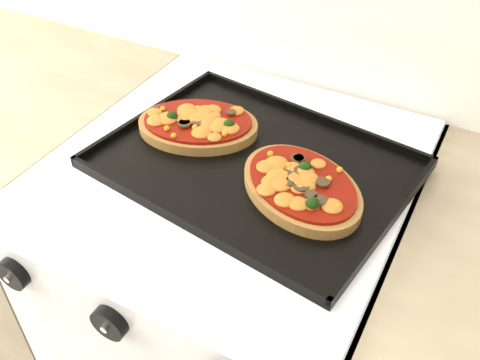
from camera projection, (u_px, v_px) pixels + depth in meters
The scene contains 7 objects.
stove at pixel (236, 319), 1.20m from camera, with size 0.60×0.60×0.91m, color silver.
control_panel at pixel (126, 316), 0.74m from camera, with size 0.60×0.02×0.09m, color silver.
knob_left at pixel (13, 274), 0.79m from camera, with size 0.05×0.05×0.02m, color black.
knob_center at pixel (110, 323), 0.73m from camera, with size 0.05×0.05×0.02m, color black.
baking_tray at pixel (254, 162), 0.89m from camera, with size 0.49×0.36×0.02m, color black.
pizza_left at pixel (198, 123), 0.95m from camera, with size 0.21×0.15×0.03m, color #A9773A, non-canonical shape.
pizza_right at pixel (302, 185), 0.82m from camera, with size 0.22×0.15×0.03m, color #A9773A, non-canonical shape.
Camera 1 is at (0.35, 1.07, 1.47)m, focal length 40.00 mm.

